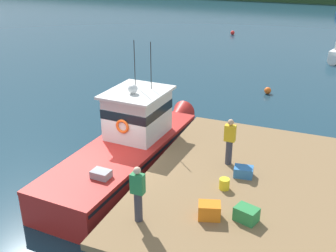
{
  "coord_description": "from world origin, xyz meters",
  "views": [
    {
      "loc": [
        6.91,
        -11.2,
        7.94
      ],
      "look_at": [
        1.2,
        2.69,
        1.4
      ],
      "focal_mm": 43.77,
      "sensor_mm": 36.0,
      "label": 1
    }
  ],
  "objects_px": {
    "deckhand_further_back": "(138,193)",
    "main_fishing_boat": "(130,145)",
    "deckhand_by_the_boat": "(230,141)",
    "crate_stack_near_edge": "(209,211)",
    "mooring_buoy_spare_mooring": "(268,91)",
    "mooring_buoy_inshore": "(233,33)",
    "bait_bucket": "(224,184)",
    "crate_stack_mid_dock": "(246,214)",
    "crate_single_by_cleat": "(243,172)"
  },
  "relations": [
    {
      "from": "deckhand_further_back",
      "to": "main_fishing_boat",
      "type": "bearing_deg",
      "value": 119.89
    },
    {
      "from": "main_fishing_boat",
      "to": "deckhand_by_the_boat",
      "type": "xyz_separation_m",
      "value": [
        3.91,
        -0.32,
        1.05
      ]
    },
    {
      "from": "main_fishing_boat",
      "to": "crate_stack_near_edge",
      "type": "height_order",
      "value": "main_fishing_boat"
    },
    {
      "from": "mooring_buoy_spare_mooring",
      "to": "deckhand_by_the_boat",
      "type": "bearing_deg",
      "value": -87.36
    },
    {
      "from": "deckhand_by_the_boat",
      "to": "mooring_buoy_inshore",
      "type": "relative_size",
      "value": 4.02
    },
    {
      "from": "deckhand_further_back",
      "to": "mooring_buoy_spare_mooring",
      "type": "relative_size",
      "value": 4.01
    },
    {
      "from": "crate_stack_near_edge",
      "to": "mooring_buoy_inshore",
      "type": "xyz_separation_m",
      "value": [
        -7.19,
        31.45,
        -1.22
      ]
    },
    {
      "from": "crate_stack_near_edge",
      "to": "deckhand_by_the_boat",
      "type": "relative_size",
      "value": 0.37
    },
    {
      "from": "mooring_buoy_inshore",
      "to": "mooring_buoy_spare_mooring",
      "type": "relative_size",
      "value": 1.0
    },
    {
      "from": "bait_bucket",
      "to": "deckhand_further_back",
      "type": "relative_size",
      "value": 0.21
    },
    {
      "from": "mooring_buoy_spare_mooring",
      "to": "main_fishing_boat",
      "type": "bearing_deg",
      "value": -106.97
    },
    {
      "from": "crate_stack_mid_dock",
      "to": "mooring_buoy_inshore",
      "type": "distance_m",
      "value": 32.26
    },
    {
      "from": "mooring_buoy_spare_mooring",
      "to": "mooring_buoy_inshore",
      "type": "bearing_deg",
      "value": 110.67
    },
    {
      "from": "crate_single_by_cleat",
      "to": "crate_stack_mid_dock",
      "type": "bearing_deg",
      "value": -75.43
    },
    {
      "from": "main_fishing_boat",
      "to": "crate_single_by_cleat",
      "type": "distance_m",
      "value": 4.68
    },
    {
      "from": "crate_stack_near_edge",
      "to": "deckhand_by_the_boat",
      "type": "xyz_separation_m",
      "value": [
        -0.3,
        3.17,
        0.64
      ]
    },
    {
      "from": "mooring_buoy_inshore",
      "to": "crate_single_by_cleat",
      "type": "bearing_deg",
      "value": -75.36
    },
    {
      "from": "crate_stack_mid_dock",
      "to": "crate_single_by_cleat",
      "type": "xyz_separation_m",
      "value": [
        -0.59,
        2.28,
        -0.04
      ]
    },
    {
      "from": "main_fishing_boat",
      "to": "mooring_buoy_spare_mooring",
      "type": "height_order",
      "value": "main_fishing_boat"
    },
    {
      "from": "bait_bucket",
      "to": "deckhand_by_the_boat",
      "type": "xyz_separation_m",
      "value": [
        -0.29,
        1.6,
        0.69
      ]
    },
    {
      "from": "crate_single_by_cleat",
      "to": "deckhand_by_the_boat",
      "type": "bearing_deg",
      "value": 136.17
    },
    {
      "from": "deckhand_further_back",
      "to": "deckhand_by_the_boat",
      "type": "bearing_deg",
      "value": 70.39
    },
    {
      "from": "deckhand_further_back",
      "to": "mooring_buoy_inshore",
      "type": "relative_size",
      "value": 4.02
    },
    {
      "from": "crate_stack_near_edge",
      "to": "mooring_buoy_spare_mooring",
      "type": "distance_m",
      "value": 14.65
    },
    {
      "from": "crate_stack_mid_dock",
      "to": "crate_single_by_cleat",
      "type": "distance_m",
      "value": 2.36
    },
    {
      "from": "crate_stack_mid_dock",
      "to": "mooring_buoy_inshore",
      "type": "relative_size",
      "value": 1.48
    },
    {
      "from": "crate_single_by_cleat",
      "to": "crate_stack_near_edge",
      "type": "relative_size",
      "value": 1.0
    },
    {
      "from": "main_fishing_boat",
      "to": "mooring_buoy_inshore",
      "type": "distance_m",
      "value": 28.13
    },
    {
      "from": "crate_stack_mid_dock",
      "to": "main_fishing_boat",
      "type": "bearing_deg",
      "value": 147.91
    },
    {
      "from": "bait_bucket",
      "to": "deckhand_by_the_boat",
      "type": "bearing_deg",
      "value": 100.33
    },
    {
      "from": "bait_bucket",
      "to": "deckhand_further_back",
      "type": "height_order",
      "value": "deckhand_further_back"
    },
    {
      "from": "crate_stack_near_edge",
      "to": "bait_bucket",
      "type": "height_order",
      "value": "crate_stack_near_edge"
    },
    {
      "from": "bait_bucket",
      "to": "deckhand_further_back",
      "type": "bearing_deg",
      "value": -125.54
    },
    {
      "from": "crate_stack_near_edge",
      "to": "mooring_buoy_inshore",
      "type": "relative_size",
      "value": 1.48
    },
    {
      "from": "deckhand_further_back",
      "to": "mooring_buoy_inshore",
      "type": "height_order",
      "value": "deckhand_further_back"
    },
    {
      "from": "main_fishing_boat",
      "to": "deckhand_further_back",
      "type": "relative_size",
      "value": 6.06
    },
    {
      "from": "bait_bucket",
      "to": "deckhand_by_the_boat",
      "type": "distance_m",
      "value": 1.76
    },
    {
      "from": "crate_stack_near_edge",
      "to": "deckhand_further_back",
      "type": "relative_size",
      "value": 0.37
    },
    {
      "from": "deckhand_further_back",
      "to": "mooring_buoy_spare_mooring",
      "type": "height_order",
      "value": "deckhand_further_back"
    },
    {
      "from": "bait_bucket",
      "to": "mooring_buoy_inshore",
      "type": "bearing_deg",
      "value": 103.52
    },
    {
      "from": "main_fishing_boat",
      "to": "mooring_buoy_spare_mooring",
      "type": "distance_m",
      "value": 11.61
    },
    {
      "from": "deckhand_by_the_boat",
      "to": "crate_single_by_cleat",
      "type": "bearing_deg",
      "value": -43.83
    },
    {
      "from": "crate_single_by_cleat",
      "to": "bait_bucket",
      "type": "relative_size",
      "value": 1.76
    },
    {
      "from": "crate_stack_mid_dock",
      "to": "mooring_buoy_spare_mooring",
      "type": "xyz_separation_m",
      "value": [
        -1.78,
        14.32,
        -1.2
      ]
    },
    {
      "from": "deckhand_by_the_boat",
      "to": "deckhand_further_back",
      "type": "bearing_deg",
      "value": -109.61
    },
    {
      "from": "crate_stack_near_edge",
      "to": "deckhand_by_the_boat",
      "type": "distance_m",
      "value": 3.25
    },
    {
      "from": "main_fishing_boat",
      "to": "crate_stack_mid_dock",
      "type": "height_order",
      "value": "main_fishing_boat"
    },
    {
      "from": "bait_bucket",
      "to": "deckhand_by_the_boat",
      "type": "relative_size",
      "value": 0.21
    },
    {
      "from": "mooring_buoy_inshore",
      "to": "crate_stack_near_edge",
      "type": "bearing_deg",
      "value": -77.12
    },
    {
      "from": "bait_bucket",
      "to": "mooring_buoy_spare_mooring",
      "type": "xyz_separation_m",
      "value": [
        -0.82,
        13.0,
        -1.17
      ]
    }
  ]
}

